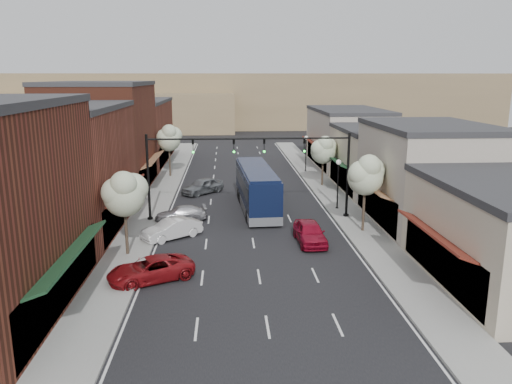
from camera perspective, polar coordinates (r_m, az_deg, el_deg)
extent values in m
plane|color=black|center=(33.17, -0.11, -6.98)|extent=(160.00, 160.00, 0.00)
cube|color=gray|center=(51.30, -10.75, 0.12)|extent=(2.80, 73.00, 0.15)
cube|color=gray|center=(51.89, 7.97, 0.37)|extent=(2.80, 73.00, 0.15)
cube|color=gray|center=(51.14, -9.20, 0.14)|extent=(0.25, 73.00, 0.17)
cube|color=gray|center=(51.63, 6.45, 0.35)|extent=(0.25, 73.00, 0.17)
cube|color=black|center=(26.41, -21.78, -9.62)|extent=(0.60, 11.90, 2.60)
cube|color=#173A20|center=(25.65, -20.36, -6.59)|extent=(1.07, 9.80, 0.49)
cube|color=brown|center=(39.74, -21.73, 2.18)|extent=(9.00, 14.00, 9.00)
cube|color=#2D2D30|center=(39.20, -22.31, 8.94)|extent=(9.20, 14.10, 0.40)
cube|color=black|center=(39.25, -15.54, -1.83)|extent=(0.60, 11.90, 2.60)
cube|color=#5F2015|center=(38.74, -14.52, 0.32)|extent=(1.07, 9.80, 0.49)
cube|color=#602A1B|center=(52.96, -17.17, 5.86)|extent=(9.00, 14.00, 10.50)
cube|color=#2D2D30|center=(52.61, -17.57, 11.75)|extent=(9.20, 14.10, 0.40)
cube|color=black|center=(52.68, -12.46, 2.07)|extent=(0.60, 11.90, 2.60)
cube|color=#8D6040|center=(52.30, -11.67, 3.70)|extent=(1.07, 9.80, 0.49)
cube|color=brown|center=(68.65, -14.02, 6.52)|extent=(9.00, 18.00, 8.00)
cube|color=#2D2D30|center=(68.33, -14.21, 10.02)|extent=(9.20, 18.10, 0.40)
cube|color=black|center=(68.31, -10.43, 4.63)|extent=(0.60, 15.30, 2.60)
cube|color=#173A20|center=(68.02, -9.81, 5.90)|extent=(1.07, 12.60, 0.49)
cube|color=black|center=(29.46, 20.80, -7.19)|extent=(0.60, 10.20, 2.60)
cube|color=#5F2015|center=(28.67, 19.58, -4.47)|extent=(1.07, 8.40, 0.49)
cube|color=#A99E91|center=(40.97, 19.02, 1.63)|extent=(8.00, 12.00, 7.50)
cube|color=#2D2D30|center=(40.42, 19.43, 7.13)|extent=(8.20, 12.10, 0.40)
cube|color=black|center=(40.18, 13.91, -1.40)|extent=(0.60, 10.20, 2.60)
cube|color=#8D6040|center=(39.61, 12.92, 0.68)|extent=(1.07, 8.40, 0.49)
cube|color=#BEAE97|center=(52.20, 14.01, 3.45)|extent=(8.00, 12.00, 6.00)
cube|color=#2D2D30|center=(51.79, 14.21, 6.94)|extent=(8.20, 12.10, 0.40)
cube|color=black|center=(51.46, 9.99, 1.93)|extent=(0.60, 10.20, 2.60)
cube|color=#173A20|center=(51.02, 9.18, 3.57)|extent=(1.07, 8.40, 0.49)
cube|color=#A99E91|center=(65.48, 10.41, 5.95)|extent=(8.00, 16.00, 7.00)
cube|color=#2D2D30|center=(65.14, 10.55, 9.18)|extent=(8.20, 16.10, 0.40)
cube|color=black|center=(64.96, 7.16, 4.32)|extent=(0.60, 13.60, 2.60)
cube|color=#5F2015|center=(64.61, 6.50, 5.63)|extent=(1.07, 11.20, 0.49)
cube|color=#7A6647|center=(121.24, -2.65, 10.52)|extent=(120.00, 30.00, 12.00)
cube|color=#7A6647|center=(111.78, -15.62, 8.82)|extent=(50.00, 20.00, 8.00)
cylinder|color=black|center=(41.85, 10.24, -2.70)|extent=(0.44, 0.44, 0.30)
cylinder|color=black|center=(41.08, 10.43, 1.81)|extent=(0.20, 0.20, 7.00)
cylinder|color=black|center=(39.82, 4.99, 6.14)|extent=(8.00, 0.14, 0.14)
imported|color=black|center=(39.96, 5.54, 5.29)|extent=(0.18, 0.46, 1.10)
sphere|color=#19E533|center=(39.90, 5.55, 4.66)|extent=(0.18, 0.18, 0.18)
imported|color=black|center=(39.58, 0.94, 5.27)|extent=(0.18, 0.46, 1.10)
sphere|color=#19E533|center=(39.53, 0.95, 4.64)|extent=(0.18, 0.18, 0.18)
cylinder|color=black|center=(41.15, -11.99, -3.05)|extent=(0.44, 0.44, 0.30)
cylinder|color=black|center=(40.36, -12.21, 1.53)|extent=(0.20, 0.20, 7.00)
cylinder|color=black|center=(39.45, -6.65, 6.04)|extent=(8.00, 0.14, 0.14)
imported|color=black|center=(39.55, -7.21, 5.16)|extent=(0.18, 0.46, 1.10)
sphere|color=#19E533|center=(39.49, -7.20, 4.54)|extent=(0.18, 0.18, 0.18)
imported|color=black|center=(39.47, -2.55, 5.24)|extent=(0.18, 0.46, 1.10)
sphere|color=#19E533|center=(39.42, -2.54, 4.61)|extent=(0.18, 0.18, 0.18)
cylinder|color=#47382B|center=(37.75, 12.20, -1.83)|extent=(0.20, 0.20, 3.71)
sphere|color=#ADBD91|center=(37.23, 12.38, 1.62)|extent=(2.60, 2.60, 2.60)
sphere|color=#ADBD91|center=(37.57, 13.02, 2.41)|extent=(2.00, 2.00, 2.00)
sphere|color=#ADBD91|center=(36.78, 11.93, 2.06)|extent=(1.90, 1.90, 1.90)
sphere|color=#ADBD91|center=(36.62, 12.81, 2.89)|extent=(1.70, 1.70, 1.70)
cylinder|color=#47382B|center=(52.99, 7.61, 2.40)|extent=(0.20, 0.20, 3.33)
sphere|color=#ADBD91|center=(52.65, 7.67, 4.62)|extent=(2.60, 2.60, 2.60)
sphere|color=#ADBD91|center=(52.98, 8.16, 5.12)|extent=(2.00, 2.00, 2.00)
sphere|color=#ADBD91|center=(52.24, 7.31, 4.92)|extent=(1.90, 1.90, 1.90)
sphere|color=#ADBD91|center=(52.07, 7.91, 5.45)|extent=(1.70, 1.70, 1.70)
cylinder|color=#47382B|center=(33.19, -14.61, -4.20)|extent=(0.20, 0.20, 3.52)
sphere|color=#ADBD91|center=(32.62, -14.83, -0.50)|extent=(2.60, 2.60, 2.60)
sphere|color=#ADBD91|center=(32.72, -13.92, 0.38)|extent=(2.00, 2.00, 2.00)
sphere|color=#ADBD91|center=(32.35, -15.66, -0.07)|extent=(1.90, 1.90, 1.90)
sphere|color=#ADBD91|center=(31.93, -14.92, 0.82)|extent=(1.70, 1.70, 1.70)
cylinder|color=#47382B|center=(58.24, -9.83, 3.54)|extent=(0.20, 0.20, 3.84)
sphere|color=#ADBD91|center=(57.90, -9.92, 5.88)|extent=(2.60, 2.60, 2.60)
sphere|color=#ADBD91|center=(58.09, -9.42, 6.40)|extent=(2.00, 2.00, 2.00)
sphere|color=#ADBD91|center=(57.61, -10.37, 6.19)|extent=(1.90, 1.90, 1.90)
sphere|color=#ADBD91|center=(57.29, -9.92, 6.77)|extent=(1.70, 1.70, 1.70)
cylinder|color=black|center=(44.16, 9.24, -1.89)|extent=(0.28, 0.28, 0.20)
cylinder|color=black|center=(43.72, 9.33, 0.52)|extent=(0.12, 0.12, 4.00)
sphere|color=white|center=(43.30, 9.43, 3.39)|extent=(0.44, 0.44, 0.44)
cylinder|color=black|center=(60.93, 5.68, 2.35)|extent=(0.28, 0.28, 0.20)
cylinder|color=black|center=(60.61, 5.72, 4.11)|extent=(0.12, 0.12, 4.00)
sphere|color=white|center=(60.31, 5.77, 6.20)|extent=(0.44, 0.44, 0.44)
cube|color=black|center=(43.44, 0.07, 0.59)|extent=(3.31, 12.19, 3.07)
cube|color=#595B60|center=(43.77, 0.07, -1.24)|extent=(3.33, 12.21, 0.70)
cube|color=black|center=(43.35, 0.07, 1.14)|extent=(3.32, 11.23, 1.11)
cube|color=black|center=(43.12, 0.07, 2.64)|extent=(3.08, 11.70, 0.25)
cube|color=black|center=(37.52, 1.17, -0.43)|extent=(2.09, 0.20, 1.21)
cylinder|color=black|center=(39.60, -0.90, -2.83)|extent=(0.38, 1.06, 1.04)
cylinder|color=black|center=(39.90, 2.49, -2.72)|extent=(0.38, 1.06, 1.04)
cylinder|color=black|center=(47.35, -1.91, -0.18)|extent=(0.38, 1.06, 1.04)
cylinder|color=black|center=(47.60, 0.93, -0.10)|extent=(0.38, 1.06, 1.04)
cylinder|color=black|center=(45.98, -1.76, -0.58)|extent=(0.38, 1.06, 1.04)
cylinder|color=black|center=(46.25, 1.17, -0.50)|extent=(0.38, 1.06, 1.04)
imported|color=maroon|center=(35.01, 6.17, -4.61)|extent=(2.04, 4.67, 1.57)
imported|color=maroon|center=(29.29, -11.96, -8.64)|extent=(5.37, 4.15, 1.35)
imported|color=silver|center=(36.31, -9.58, -4.17)|extent=(4.43, 3.83, 1.44)
imported|color=#A1A0A5|center=(40.61, -8.57, -2.46)|extent=(4.31, 2.19, 1.20)
imported|color=slate|center=(49.70, -6.14, 0.69)|extent=(4.52, 4.52, 1.55)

